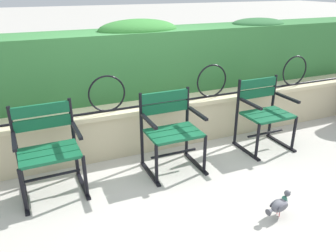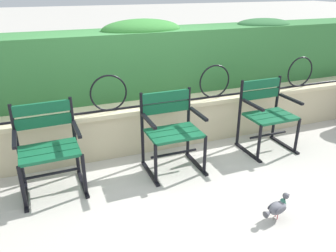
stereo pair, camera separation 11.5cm
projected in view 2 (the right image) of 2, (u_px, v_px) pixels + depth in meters
ground_plane at (169, 174)px, 3.58m from camera, size 60.00×60.00×0.00m
stone_wall at (147, 125)px, 4.11m from camera, size 7.79×0.41×0.56m
iron_arch_fence at (117, 95)px, 3.74m from camera, size 7.24×0.02×0.42m
hedge_row at (133, 60)px, 4.25m from camera, size 7.63×0.64×0.93m
park_chair_left at (48, 146)px, 3.18m from camera, size 0.60×0.54×0.87m
park_chair_centre at (171, 129)px, 3.56m from camera, size 0.59×0.52×0.85m
park_chair_right at (267, 113)px, 4.00m from camera, size 0.59×0.53×0.84m
pigeon_near_chairs at (277, 208)px, 2.87m from camera, size 0.29×0.14×0.22m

